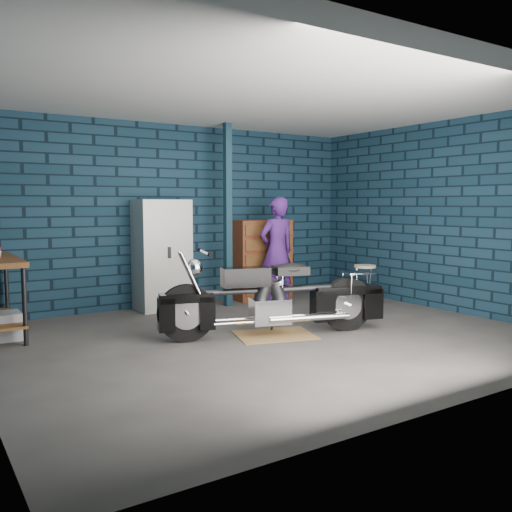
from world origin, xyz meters
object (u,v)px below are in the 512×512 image
at_px(person, 277,251).
at_px(tool_chest, 260,259).
at_px(shop_stool, 365,284).
at_px(motorcycle, 275,292).
at_px(locker, 162,255).

xyz_separation_m(person, tool_chest, (0.07, 0.56, -0.18)).
height_order(tool_chest, shop_stool, tool_chest).
relative_size(motorcycle, person, 1.41).
height_order(person, locker, person).
xyz_separation_m(motorcycle, tool_chest, (1.22, 2.18, 0.13)).
bearing_deg(tool_chest, person, -96.81).
distance_m(motorcycle, shop_stool, 2.47).
relative_size(person, tool_chest, 1.28).
height_order(person, shop_stool, person).
bearing_deg(shop_stool, locker, 155.14).
bearing_deg(locker, tool_chest, 0.00).
distance_m(tool_chest, shop_stool, 1.70).
xyz_separation_m(locker, shop_stool, (2.76, -1.28, -0.49)).
bearing_deg(locker, motorcycle, -77.85).
distance_m(person, shop_stool, 1.44).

